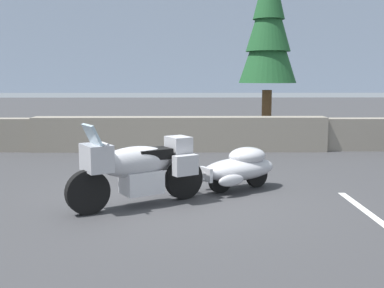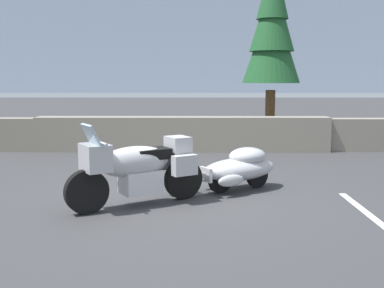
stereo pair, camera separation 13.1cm
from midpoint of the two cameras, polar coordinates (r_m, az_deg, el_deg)
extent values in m
plane|color=#38383A|center=(7.75, -2.56, -6.71)|extent=(80.00, 80.00, 0.00)
cube|color=gray|center=(12.60, -1.82, 1.25)|extent=(8.00, 0.57, 0.94)
cube|color=#99A8BF|center=(102.73, -0.80, 11.55)|extent=(240.00, 80.00, 16.00)
cylinder|color=black|center=(6.97, -13.35, -5.84)|extent=(0.64, 0.46, 0.66)
cylinder|color=black|center=(7.63, -1.51, -4.39)|extent=(0.64, 0.46, 0.66)
cube|color=silver|center=(7.27, -6.80, -4.68)|extent=(0.74, 0.69, 0.36)
ellipsoid|color=#B2B2B7|center=(7.16, -7.57, -2.20)|extent=(1.25, 1.00, 0.48)
cube|color=#B2B2B7|center=(6.91, -12.31, -1.68)|extent=(0.58, 0.63, 0.40)
cube|color=#9EB7C6|center=(6.85, -12.78, 1.00)|extent=(0.39, 0.47, 0.34)
cube|color=black|center=(7.27, -5.43, -1.20)|extent=(0.67, 0.60, 0.16)
cube|color=#B2B2B7|center=(7.48, -2.19, -0.14)|extent=(0.48, 0.51, 0.28)
cube|color=#B2B2B7|center=(7.25, -1.34, -2.65)|extent=(0.42, 0.35, 0.32)
cube|color=#B2B2B7|center=(7.76, -3.60, -1.94)|extent=(0.42, 0.35, 0.32)
cylinder|color=silver|center=(6.89, -11.97, 0.24)|extent=(0.40, 0.62, 0.04)
cylinder|color=silver|center=(6.93, -13.02, -3.79)|extent=(0.25, 0.19, 0.54)
cylinder|color=black|center=(8.05, 3.06, -4.54)|extent=(0.43, 0.31, 0.44)
cylinder|color=black|center=(8.54, 7.61, -3.86)|extent=(0.43, 0.31, 0.44)
ellipsoid|color=#B2B2B7|center=(8.26, 5.42, -3.11)|extent=(1.63, 1.36, 0.40)
ellipsoid|color=#B2B2B7|center=(8.33, 6.42, -1.49)|extent=(0.91, 0.85, 0.32)
cube|color=silver|center=(7.86, 1.29, -3.80)|extent=(0.22, 0.30, 0.24)
ellipsoid|color=#B2B2B7|center=(7.79, 4.42, -4.54)|extent=(0.52, 0.39, 0.20)
ellipsoid|color=#B2B2B7|center=(8.30, 1.79, -3.72)|extent=(0.52, 0.39, 0.20)
cylinder|color=silver|center=(7.67, -1.15, -4.78)|extent=(0.62, 0.41, 0.05)
cylinder|color=brown|center=(14.25, 8.97, 3.36)|extent=(0.29, 0.29, 1.63)
cone|color=#1E5128|center=(14.25, 9.18, 12.70)|extent=(1.73, 1.73, 2.58)
cone|color=#1E5128|center=(14.33, 9.25, 15.79)|extent=(1.34, 1.34, 2.26)
camera|label=1|loc=(0.07, -90.47, -0.07)|focal=42.94mm
camera|label=2|loc=(0.07, 89.53, 0.07)|focal=42.94mm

